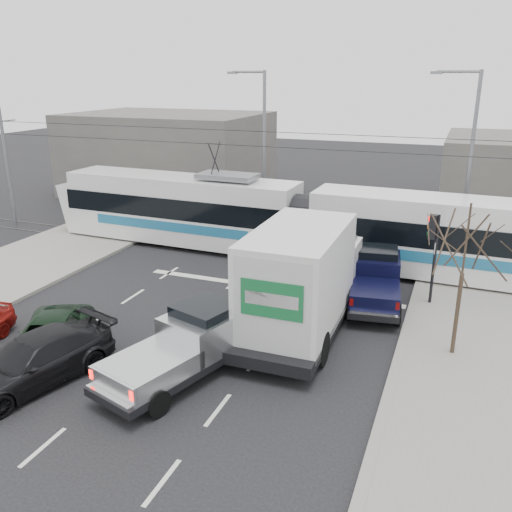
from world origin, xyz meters
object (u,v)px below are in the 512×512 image
(silver_pickup, at_px, (190,343))
(box_truck, at_px, (303,280))
(street_lamp_far, at_px, (261,139))
(dark_car, at_px, (34,361))
(tram, at_px, (304,222))
(traffic_signal, at_px, (433,240))
(street_lamp_near, at_px, (467,153))
(navy_pickup, at_px, (376,278))
(green_car, at_px, (50,338))
(bare_tree, at_px, (466,246))

(silver_pickup, distance_m, box_truck, 4.78)
(street_lamp_far, distance_m, dark_car, 20.16)
(tram, height_order, dark_car, tram)
(traffic_signal, distance_m, dark_car, 14.73)
(street_lamp_near, xyz_separation_m, navy_pickup, (-2.83, -7.96, -4.07))
(box_truck, bearing_deg, street_lamp_far, 115.90)
(tram, height_order, navy_pickup, tram)
(box_truck, bearing_deg, green_car, -147.27)
(silver_pickup, relative_size, box_truck, 0.74)
(silver_pickup, distance_m, green_car, 4.86)
(tram, relative_size, dark_car, 5.36)
(dark_car, bearing_deg, navy_pickup, 64.68)
(tram, xyz_separation_m, silver_pickup, (-0.21, -11.61, -0.93))
(traffic_signal, distance_m, tram, 7.20)
(dark_car, bearing_deg, bare_tree, 43.83)
(green_car, bearing_deg, bare_tree, -3.76)
(green_car, bearing_deg, street_lamp_far, 63.83)
(street_lamp_near, height_order, dark_car, street_lamp_near)
(traffic_signal, height_order, street_lamp_near, street_lamp_near)
(tram, distance_m, silver_pickup, 11.65)
(box_truck, bearing_deg, tram, 105.67)
(traffic_signal, xyz_separation_m, street_lamp_far, (-10.66, 9.50, 2.37))
(street_lamp_far, distance_m, tram, 8.05)
(bare_tree, distance_m, green_car, 13.54)
(navy_pickup, relative_size, green_car, 1.15)
(box_truck, distance_m, green_car, 8.68)
(street_lamp_near, relative_size, tram, 0.33)
(dark_car, bearing_deg, traffic_signal, 59.98)
(tram, distance_m, box_truck, 7.89)
(silver_pickup, relative_size, navy_pickup, 1.14)
(traffic_signal, bearing_deg, bare_tree, -74.24)
(navy_pickup, relative_size, dark_car, 1.04)
(traffic_signal, bearing_deg, dark_car, -135.81)
(box_truck, relative_size, green_car, 1.77)
(street_lamp_near, relative_size, navy_pickup, 1.73)
(green_car, bearing_deg, street_lamp_near, 28.84)
(bare_tree, distance_m, traffic_signal, 4.28)
(traffic_signal, distance_m, navy_pickup, 2.65)
(traffic_signal, xyz_separation_m, street_lamp_near, (0.84, 7.50, 2.37))
(street_lamp_far, xyz_separation_m, tram, (4.48, -5.89, -3.17))
(box_truck, bearing_deg, navy_pickup, 59.86)
(traffic_signal, distance_m, street_lamp_far, 14.47)
(tram, height_order, silver_pickup, tram)
(tram, distance_m, dark_car, 14.48)
(traffic_signal, height_order, navy_pickup, traffic_signal)
(bare_tree, relative_size, traffic_signal, 1.39)
(street_lamp_near, bearing_deg, silver_pickup, -115.00)
(silver_pickup, bearing_deg, street_lamp_near, 82.10)
(bare_tree, relative_size, silver_pickup, 0.84)
(green_car, distance_m, dark_car, 1.67)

